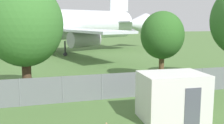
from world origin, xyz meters
TOP-DOWN VIEW (x-y plane):
  - perimeter_fence at (-0.00, 11.41)m, footprint 56.07×0.07m
  - airplane at (-2.00, 36.82)m, footprint 41.11×32.48m
  - portable_cabin at (2.67, 6.99)m, footprint 3.41×2.59m
  - tree_left_of_cabin at (6.27, 15.29)m, footprint 3.68×3.68m
  - tree_behind_benches at (-4.69, 12.83)m, footprint 4.90×4.90m

SIDE VIEW (x-z plane):
  - perimeter_fence at x=0.00m, z-range 0.00..1.72m
  - portable_cabin at x=2.67m, z-range 0.00..2.46m
  - tree_left_of_cabin at x=6.27m, z-range 0.95..6.94m
  - airplane at x=-2.00m, z-range -2.52..11.72m
  - tree_behind_benches at x=-4.69m, z-range 1.08..8.69m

